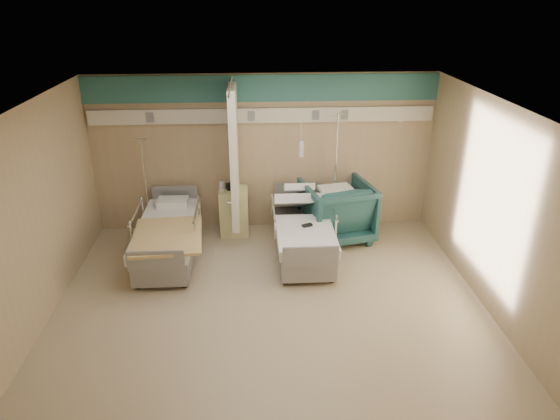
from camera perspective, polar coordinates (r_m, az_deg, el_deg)
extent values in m
cube|color=tan|center=(7.26, -1.17, -10.27)|extent=(6.00, 5.00, 0.00)
cube|color=tan|center=(8.91, -1.90, 6.47)|extent=(6.00, 0.04, 2.80)
cube|color=tan|center=(4.41, 0.02, -13.57)|extent=(6.00, 0.04, 2.80)
cube|color=tan|center=(7.14, -26.11, -0.71)|extent=(0.04, 5.00, 2.80)
cube|color=tan|center=(7.31, 22.95, 0.44)|extent=(0.04, 5.00, 2.80)
cube|color=white|center=(6.13, -1.39, 11.88)|extent=(6.00, 5.00, 0.04)
cube|color=#2B6563|center=(8.61, -2.00, 13.74)|extent=(6.00, 0.04, 0.45)
cube|color=beige|center=(8.67, -1.95, 10.78)|extent=(5.88, 0.08, 0.25)
cylinder|color=silver|center=(7.71, -5.67, 14.00)|extent=(0.03, 1.80, 0.03)
cube|color=beige|center=(8.35, -5.25, 5.96)|extent=(0.12, 0.90, 2.35)
cube|color=#D8CF87|center=(8.98, -5.27, -0.14)|extent=(0.50, 0.48, 0.85)
imported|color=#1C4546|center=(8.78, 6.47, -0.07)|extent=(1.35, 1.37, 1.05)
cube|color=white|center=(8.58, 6.58, 3.37)|extent=(0.65, 0.60, 0.06)
cylinder|color=silver|center=(9.30, 6.04, -2.06)|extent=(0.39, 0.39, 0.03)
cylinder|color=silver|center=(8.89, 6.33, 4.06)|extent=(0.03, 0.03, 2.14)
cylinder|color=silver|center=(8.59, 6.66, 10.79)|extent=(0.26, 0.03, 0.03)
cylinder|color=silver|center=(9.41, -14.52, -2.45)|extent=(0.32, 0.32, 0.03)
cylinder|color=silver|center=(9.07, -15.08, 2.47)|extent=(0.03, 0.03, 1.76)
cylinder|color=silver|center=(8.79, -15.70, 7.81)|extent=(0.21, 0.03, 0.03)
cube|color=black|center=(7.92, 3.12, -1.75)|extent=(0.18, 0.13, 0.04)
cube|color=tan|center=(7.76, -12.73, -2.91)|extent=(1.12, 1.36, 0.04)
cube|color=black|center=(8.81, -5.50, 2.74)|extent=(0.23, 0.19, 0.11)
cylinder|color=white|center=(8.82, -6.65, 2.81)|extent=(0.11, 0.11, 0.13)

